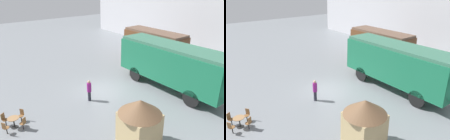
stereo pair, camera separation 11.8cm
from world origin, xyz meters
The scene contains 11 objects.
ground_plane centered at (0.00, 0.00, 0.00)m, with size 80.00×80.00×0.00m, color gray.
backdrop_wall centered at (0.00, 15.38, 4.50)m, with size 44.00×0.15×9.00m.
passenger_coach_wooden centered at (-1.82, 8.31, 2.14)m, with size 7.24×2.44×3.72m.
streamlined_locomotive centered at (4.10, 4.78, 2.33)m, with size 11.79×2.69×3.89m.
cafe_table_near centered at (0.88, -7.42, 0.51)m, with size 0.70×0.70×0.70m.
cafe_chair_0 centered at (0.28, -7.83, 0.51)m, with size 0.40×0.40×0.87m.
cafe_chair_1 centered at (1.29, -8.02, 0.51)m, with size 0.40×0.40×0.87m.
cafe_chair_2 centered at (1.48, -7.01, 0.51)m, with size 0.40×0.40×0.87m.
cafe_chair_3 centered at (0.47, -6.83, 0.51)m, with size 0.40×0.40×0.87m.
visitor_person centered at (0.90, -1.84, 0.93)m, with size 0.34×0.34×1.71m.
ticket_kiosk centered at (6.97, -2.51, 1.67)m, with size 2.34×2.34×3.00m.
Camera 1 is at (13.73, -9.60, 8.53)m, focal length 35.00 mm.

